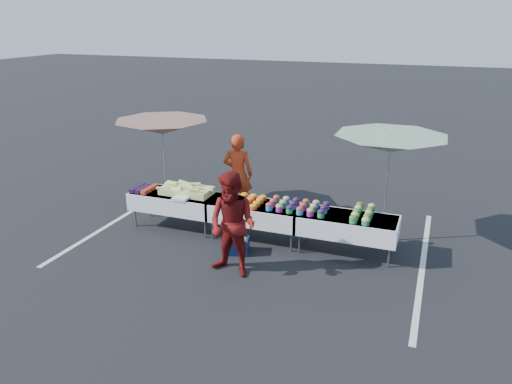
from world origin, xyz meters
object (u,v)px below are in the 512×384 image
(table_right, at_px, (347,225))
(umbrella_right, at_px, (390,144))
(umbrella_left, at_px, (162,128))
(table_center, at_px, (256,212))
(vendor, at_px, (238,174))
(customer, at_px, (233,225))
(table_left, at_px, (175,201))
(storage_bin, at_px, (236,245))

(table_right, xyz_separation_m, umbrella_right, (0.57, 0.80, 1.39))
(umbrella_left, bearing_deg, table_center, -17.74)
(vendor, bearing_deg, customer, 101.34)
(umbrella_left, distance_m, umbrella_right, 4.87)
(table_center, xyz_separation_m, umbrella_right, (2.37, 0.80, 1.39))
(vendor, relative_size, umbrella_right, 0.65)
(customer, distance_m, umbrella_left, 3.61)
(table_left, xyz_separation_m, umbrella_left, (-0.70, 0.80, 1.33))
(table_right, distance_m, storage_bin, 2.10)
(umbrella_left, relative_size, umbrella_right, 0.84)
(table_right, height_order, umbrella_right, umbrella_right)
(table_left, bearing_deg, storage_bin, -22.93)
(vendor, relative_size, storage_bin, 3.31)
(storage_bin, bearing_deg, customer, -84.85)
(vendor, height_order, umbrella_left, umbrella_left)
(umbrella_right, bearing_deg, customer, -134.84)
(table_center, distance_m, umbrella_right, 2.86)
(customer, bearing_deg, umbrella_right, 55.01)
(table_right, bearing_deg, storage_bin, -160.06)
(storage_bin, bearing_deg, umbrella_right, 16.73)
(table_center, distance_m, table_right, 1.80)
(customer, bearing_deg, table_right, 50.89)
(table_right, height_order, vendor, vendor)
(customer, bearing_deg, storage_bin, 119.20)
(table_center, height_order, storage_bin, table_center)
(table_right, relative_size, storage_bin, 3.39)
(storage_bin, bearing_deg, table_right, 5.74)
(table_center, distance_m, storage_bin, 0.83)
(umbrella_right, bearing_deg, table_right, -125.50)
(table_left, bearing_deg, umbrella_left, 131.19)
(table_center, bearing_deg, vendor, 126.04)
(table_center, height_order, umbrella_right, umbrella_right)
(table_left, distance_m, table_right, 3.60)
(vendor, distance_m, customer, 2.87)
(customer, relative_size, umbrella_right, 0.66)
(table_left, xyz_separation_m, table_center, (1.80, 0.00, 0.00))
(customer, distance_m, storage_bin, 1.10)
(table_right, height_order, storage_bin, table_right)
(umbrella_left, bearing_deg, vendor, 14.93)
(table_center, relative_size, vendor, 1.02)
(umbrella_right, bearing_deg, umbrella_left, 180.00)
(table_right, xyz_separation_m, umbrella_left, (-4.30, 0.80, 1.33))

